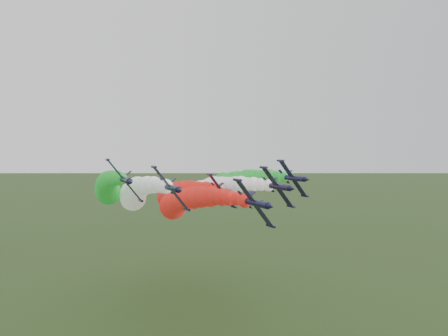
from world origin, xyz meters
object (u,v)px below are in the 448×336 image
Objects in this scene: jet_outer_left at (108,188)px; jet_inner_right at (203,192)px; jet_lead at (181,202)px; jet_trail at (174,194)px; jet_inner_left at (135,193)px; jet_outer_right at (217,187)px.

jet_inner_right is at bearing -15.81° from jet_outer_left.
jet_lead is 1.01× the size of jet_outer_left.
jet_inner_right is 1.01× the size of jet_outer_left.
jet_lead is 1.00× the size of jet_trail.
jet_trail is (24.56, 11.81, -3.83)m from jet_outer_left.
jet_inner_left is 1.00× the size of jet_trail.
jet_outer_left reaches higher than jet_lead.
jet_outer_left reaches higher than jet_outer_right.
jet_inner_right is at bearing -79.15° from jet_trail.
jet_inner_left is 1.00× the size of jet_outer_right.
jet_trail is (6.65, 30.21, -0.60)m from jet_lead.
jet_outer_right is at bearing 10.99° from jet_inner_left.
jet_inner_left is 1.00× the size of jet_inner_right.
jet_inner_right is 1.00× the size of jet_trail.
jet_outer_right is 1.01× the size of jet_trail.
jet_inner_left is 21.28m from jet_inner_right.
jet_inner_left is 25.22m from jet_trail.
jet_outer_right is at bearing 43.07° from jet_inner_right.
jet_outer_left is at bearing 179.05° from jet_outer_right.
jet_trail is at bearing 25.68° from jet_outer_left.
jet_outer_left is at bearing 164.19° from jet_inner_right.
jet_outer_right is at bearing -46.58° from jet_trail.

